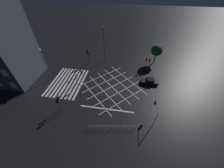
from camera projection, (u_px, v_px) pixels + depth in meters
ground_plane at (112, 87)px, 30.07m from camera, size 200.00×200.00×0.00m
road_markings at (81, 84)px, 30.75m from camera, size 16.58×23.46×0.01m
traffic_light_se_cross at (59, 100)px, 23.56m from camera, size 0.36×0.39×3.63m
traffic_light_nw_cross at (149, 62)px, 33.70m from camera, size 0.36×0.39×3.43m
traffic_light_median_south at (79, 74)px, 28.55m from camera, size 0.36×1.86×4.37m
traffic_light_se_main at (58, 103)px, 22.92m from camera, size 0.39×0.36×3.76m
traffic_light_nw_main at (146, 62)px, 33.70m from camera, size 0.39×0.36×3.56m
traffic_light_sw_cross at (89, 55)px, 35.36m from camera, size 0.36×0.39×4.17m
traffic_light_sw_main at (87, 54)px, 35.30m from camera, size 0.39×0.36×4.49m
traffic_light_ne_main at (155, 109)px, 21.82m from camera, size 3.00×0.36×3.77m
street_lamp_east at (104, 39)px, 33.93m from camera, size 0.50×0.50×10.25m
street_lamp_west at (43, 59)px, 28.18m from camera, size 0.53×0.53×8.41m
street_tree_near at (157, 50)px, 35.15m from camera, size 3.20×3.20×5.75m
waiting_car at (150, 81)px, 30.63m from camera, size 1.72×4.11×1.34m
pedestrian_railing at (112, 126)px, 21.69m from camera, size 1.33×8.14×1.05m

